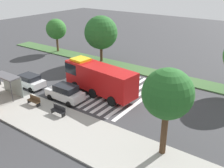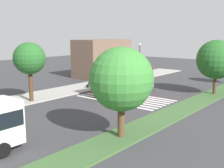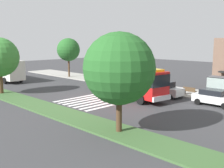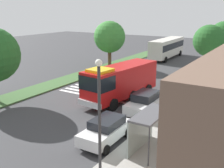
% 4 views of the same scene
% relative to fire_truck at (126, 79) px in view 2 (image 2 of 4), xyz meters
% --- Properties ---
extents(ground_plane, '(120.00, 120.00, 0.00)m').
position_rel_fire_truck_xyz_m(ground_plane, '(-3.40, -1.61, -1.99)').
color(ground_plane, '#38383A').
extents(sidewalk, '(60.00, 5.40, 0.14)m').
position_rel_fire_truck_xyz_m(sidewalk, '(-3.40, 7.42, -1.92)').
color(sidewalk, '#9E9B93').
rests_on(sidewalk, ground_plane).
extents(median_strip, '(60.00, 3.00, 0.14)m').
position_rel_fire_truck_xyz_m(median_strip, '(-3.40, -9.45, -1.92)').
color(median_strip, '#3D6033').
rests_on(median_strip, ground_plane).
extents(crosswalk, '(5.85, 11.41, 0.01)m').
position_rel_fire_truck_xyz_m(crosswalk, '(-2.30, -1.61, -1.98)').
color(crosswalk, silver).
rests_on(crosswalk, ground_plane).
extents(fire_truck, '(9.54, 3.66, 3.64)m').
position_rel_fire_truck_xyz_m(fire_truck, '(0.00, 0.00, 0.00)').
color(fire_truck, '#B71414').
rests_on(fire_truck, ground_plane).
extents(parked_car_west, '(4.36, 2.09, 1.83)m').
position_rel_fire_truck_xyz_m(parked_car_west, '(1.76, 3.52, -1.06)').
color(parked_car_west, silver).
rests_on(parked_car_west, ground_plane).
extents(parked_car_mid, '(4.24, 2.10, 1.63)m').
position_rel_fire_truck_xyz_m(parked_car_mid, '(7.89, 3.52, -1.14)').
color(parked_car_mid, silver).
rests_on(parked_car_mid, ground_plane).
extents(bus_stop_shelter, '(3.50, 1.40, 2.46)m').
position_rel_fire_truck_xyz_m(bus_stop_shelter, '(7.59, 6.29, -0.10)').
color(bus_stop_shelter, '#4C4C51').
rests_on(bus_stop_shelter, sidewalk).
extents(bench_near_shelter, '(1.60, 0.50, 0.90)m').
position_rel_fire_truck_xyz_m(bench_near_shelter, '(3.59, 6.27, -1.40)').
color(bench_near_shelter, '#4C3823').
rests_on(bench_near_shelter, sidewalk).
extents(bench_west_of_shelter, '(1.60, 0.50, 0.90)m').
position_rel_fire_truck_xyz_m(bench_west_of_shelter, '(-0.06, 6.27, -1.40)').
color(bench_west_of_shelter, black).
rests_on(bench_west_of_shelter, sidewalk).
extents(street_lamp, '(0.36, 0.36, 6.18)m').
position_rel_fire_truck_xyz_m(street_lamp, '(11.24, 5.32, 1.80)').
color(street_lamp, '#2D2D30').
rests_on(street_lamp, sidewalk).
extents(storefront_building, '(11.01, 6.31, 6.89)m').
position_rel_fire_truck_xyz_m(storefront_building, '(9.99, 12.87, 1.46)').
color(storefront_building, brown).
rests_on(storefront_building, ground_plane).
extents(sidewalk_tree_west, '(3.68, 3.68, 6.83)m').
position_rel_fire_truck_xyz_m(sidewalk_tree_west, '(-10.81, 5.72, 3.09)').
color(sidewalk_tree_west, '#47301E').
rests_on(sidewalk_tree_west, sidewalk).
extents(median_tree_far_west, '(4.80, 4.80, 6.84)m').
position_rel_fire_truck_xyz_m(median_tree_far_west, '(-13.33, -9.45, 2.57)').
color(median_tree_far_west, '#513823').
rests_on(median_tree_far_west, median_strip).
extents(median_tree_west, '(5.06, 5.06, 7.04)m').
position_rel_fire_truck_xyz_m(median_tree_west, '(6.79, -9.45, 2.65)').
color(median_tree_west, '#47301E').
rests_on(median_tree_west, median_strip).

